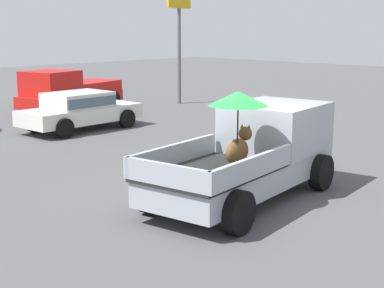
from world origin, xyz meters
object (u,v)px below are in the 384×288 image
object	(u,v)px
motel_sign	(179,23)
parked_sedan_near	(80,109)
pickup_truck_red	(68,91)
pickup_truck_main	(255,152)

from	to	relation	value
motel_sign	parked_sedan_near	bearing A→B (deg)	-161.06
parked_sedan_near	motel_sign	xyz separation A→B (m)	(7.36, 2.53, 2.96)
pickup_truck_red	parked_sedan_near	world-z (taller)	pickup_truck_red
pickup_truck_main	motel_sign	size ratio (longest dim) A/B	1.00
pickup_truck_red	motel_sign	bearing A→B (deg)	150.85
pickup_truck_red	pickup_truck_main	bearing A→B (deg)	58.76
pickup_truck_main	parked_sedan_near	distance (m)	9.57
pickup_truck_main	parked_sedan_near	world-z (taller)	pickup_truck_main
pickup_truck_red	parked_sedan_near	size ratio (longest dim) A/B	1.16
pickup_truck_main	pickup_truck_red	size ratio (longest dim) A/B	1.03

